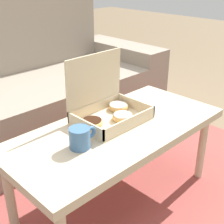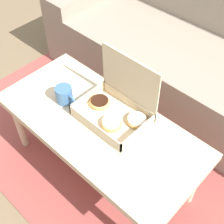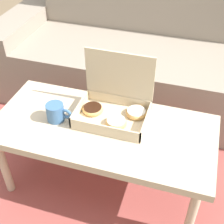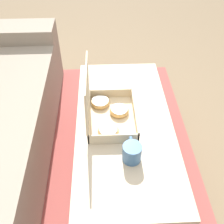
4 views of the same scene
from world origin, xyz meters
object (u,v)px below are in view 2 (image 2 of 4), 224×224
at_px(pastry_box, 117,108).
at_px(coffee_mug, 65,95).
at_px(couch, 198,58).
at_px(coffee_table, 99,129).

distance_m(pastry_box, coffee_mug, 0.29).
distance_m(couch, coffee_table, 0.95).
bearing_deg(pastry_box, coffee_table, -108.29).
bearing_deg(coffee_mug, coffee_table, 3.66).
height_order(couch, coffee_table, couch).
relative_size(coffee_table, pastry_box, 3.12).
relative_size(pastry_box, coffee_mug, 2.65).
xyz_separation_m(pastry_box, coffee_mug, (-0.27, -0.11, -0.01)).
bearing_deg(couch, coffee_mug, -103.95).
bearing_deg(couch, pastry_box, -87.83).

